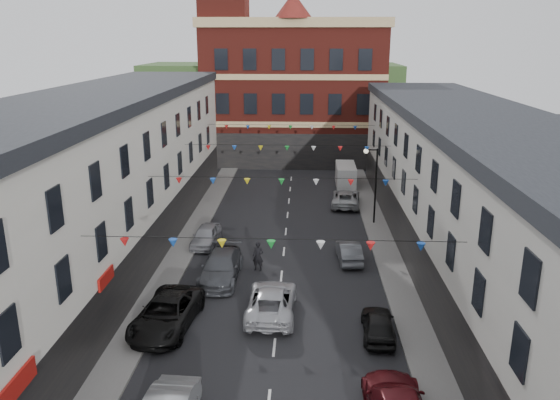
% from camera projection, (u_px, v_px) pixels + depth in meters
% --- Properties ---
extents(ground, '(160.00, 160.00, 0.00)m').
position_uv_depth(ground, '(278.00, 307.00, 29.47)').
color(ground, black).
rests_on(ground, ground).
extents(pavement_left, '(1.80, 64.00, 0.15)m').
position_uv_depth(pavement_left, '(161.00, 287.00, 31.66)').
color(pavement_left, '#605E5B').
rests_on(pavement_left, ground).
extents(pavement_right, '(1.80, 64.00, 0.15)m').
position_uv_depth(pavement_right, '(401.00, 292.00, 31.07)').
color(pavement_right, '#605E5B').
rests_on(pavement_right, ground).
extents(terrace_left, '(8.40, 56.00, 10.70)m').
position_uv_depth(terrace_left, '(61.00, 204.00, 29.40)').
color(terrace_left, silver).
rests_on(terrace_left, ground).
extents(terrace_right, '(8.40, 56.00, 9.70)m').
position_uv_depth(terrace_right, '(504.00, 219.00, 28.54)').
color(terrace_right, beige).
rests_on(terrace_right, ground).
extents(civic_building, '(20.60, 13.30, 18.50)m').
position_uv_depth(civic_building, '(294.00, 90.00, 63.47)').
color(civic_building, maroon).
rests_on(civic_building, ground).
extents(clock_tower, '(5.60, 5.60, 30.00)m').
position_uv_depth(clock_tower, '(224.00, 28.00, 59.03)').
color(clock_tower, maroon).
rests_on(clock_tower, ground).
extents(distant_hill, '(40.00, 14.00, 10.00)m').
position_uv_depth(distant_hill, '(272.00, 96.00, 87.57)').
color(distant_hill, '#335226').
rests_on(distant_hill, ground).
extents(street_lamp, '(1.10, 0.36, 6.00)m').
position_uv_depth(street_lamp, '(373.00, 176.00, 41.47)').
color(street_lamp, black).
rests_on(street_lamp, ground).
extents(car_left_c, '(3.18, 5.86, 1.56)m').
position_uv_depth(car_left_c, '(167.00, 313.00, 27.22)').
color(car_left_c, black).
rests_on(car_left_c, ground).
extents(car_left_d, '(2.31, 5.48, 1.58)m').
position_uv_depth(car_left_d, '(221.00, 267.00, 32.67)').
color(car_left_d, '#414349').
rests_on(car_left_d, ground).
extents(car_left_e, '(1.92, 4.17, 1.38)m').
position_uv_depth(car_left_e, '(206.00, 236.00, 38.14)').
color(car_left_e, gray).
rests_on(car_left_e, ground).
extents(car_right_d, '(1.71, 3.87, 1.29)m').
position_uv_depth(car_right_d, '(378.00, 324.00, 26.43)').
color(car_right_d, black).
rests_on(car_right_d, ground).
extents(car_right_e, '(1.64, 4.03, 1.30)m').
position_uv_depth(car_right_e, '(349.00, 251.00, 35.46)').
color(car_right_e, '#54575C').
rests_on(car_right_e, ground).
extents(car_right_f, '(2.77, 5.18, 1.39)m').
position_uv_depth(car_right_f, '(346.00, 198.00, 47.09)').
color(car_right_f, '#A2A5A7').
rests_on(car_right_f, ground).
extents(moving_car, '(2.59, 5.41, 1.49)m').
position_uv_depth(moving_car, '(272.00, 301.00, 28.57)').
color(moving_car, '#ADADB4').
rests_on(moving_car, ground).
extents(white_van, '(1.88, 4.76, 2.10)m').
position_uv_depth(white_van, '(346.00, 175.00, 53.38)').
color(white_van, silver).
rests_on(white_van, ground).
extents(pedestrian, '(0.78, 0.61, 1.90)m').
position_uv_depth(pedestrian, '(258.00, 256.00, 33.87)').
color(pedestrian, black).
rests_on(pedestrian, ground).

